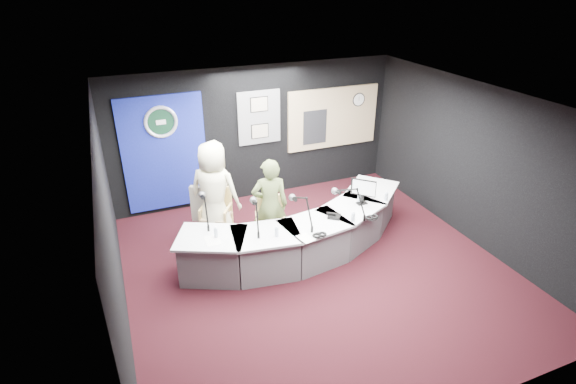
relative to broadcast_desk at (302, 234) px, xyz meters
name	(u,v)px	position (x,y,z in m)	size (l,w,h in m)	color
ground	(317,269)	(0.05, -0.55, -0.38)	(6.00, 6.00, 0.00)	black
ceiling	(323,103)	(0.05, -0.55, 2.42)	(6.00, 6.00, 0.02)	silver
wall_back	(257,134)	(0.05, 2.45, 1.02)	(6.00, 0.02, 2.80)	black
wall_front	(456,323)	(0.05, -3.55, 1.02)	(6.00, 0.02, 2.80)	black
wall_left	(111,233)	(-2.95, -0.55, 1.02)	(0.02, 6.00, 2.80)	black
wall_right	(475,165)	(3.05, -0.55, 1.02)	(0.02, 6.00, 2.80)	black
broadcast_desk	(302,234)	(0.00, 0.00, 0.00)	(4.50, 1.90, 0.75)	silver
backdrop_panel	(165,154)	(-1.85, 2.42, 0.88)	(1.60, 0.05, 2.30)	navy
agency_seal	(161,122)	(-1.85, 2.38, 1.52)	(0.63, 0.63, 0.07)	silver
seal_center	(161,122)	(-1.85, 2.38, 1.52)	(0.48, 0.48, 0.01)	black
pinboard	(259,118)	(0.10, 2.42, 1.38)	(0.90, 0.04, 1.10)	slate
framed_photo_upper	(259,104)	(0.10, 2.39, 1.65)	(0.34, 0.02, 0.27)	gray
framed_photo_lower	(260,131)	(0.10, 2.39, 1.09)	(0.34, 0.02, 0.27)	gray
booth_window_frame	(333,118)	(1.80, 2.42, 1.18)	(2.12, 0.06, 1.32)	tan
booth_glow	(333,118)	(1.80, 2.41, 1.18)	(2.00, 0.02, 1.20)	beige
equipment_rack	(315,127)	(1.35, 2.39, 1.03)	(0.55, 0.02, 0.75)	black
wall_clock	(359,100)	(2.40, 2.39, 1.52)	(0.28, 0.28, 0.01)	white
armchair_left	(216,217)	(-1.23, 1.04, 0.05)	(0.48, 0.48, 0.85)	tan
armchair_right	(271,228)	(-0.45, 0.33, 0.05)	(0.48, 0.48, 0.85)	tan
draped_jacket	(204,204)	(-1.39, 1.25, 0.24)	(0.50, 0.10, 0.70)	slate
person_man	(214,192)	(-1.23, 1.04, 0.56)	(0.92, 0.60, 1.87)	beige
person_woman	(270,206)	(-0.45, 0.33, 0.48)	(0.62, 0.41, 1.71)	#4F5D30
computer_monitor	(363,187)	(1.15, -0.02, 0.70)	(0.47, 0.03, 0.32)	black
desk_phone	(334,216)	(0.46, -0.28, 0.40)	(0.20, 0.16, 0.05)	black
headphones_near	(372,217)	(1.04, -0.53, 0.39)	(0.21, 0.21, 0.04)	black
headphones_far	(320,235)	(-0.01, -0.70, 0.39)	(0.20, 0.20, 0.03)	black
paper_stack	(213,240)	(-1.58, -0.20, 0.38)	(0.22, 0.31, 0.00)	white
notepad	(306,238)	(-0.24, -0.68, 0.38)	(0.19, 0.27, 0.00)	white
boom_mic_a	(205,205)	(-1.54, 0.40, 0.68)	(0.18, 0.74, 0.60)	black
boom_mic_b	(256,211)	(-0.84, -0.10, 0.68)	(0.25, 0.73, 0.60)	black
boom_mic_c	(302,207)	(-0.11, -0.25, 0.68)	(0.20, 0.73, 0.60)	black
boom_mic_d	(350,199)	(0.74, -0.27, 0.68)	(0.39, 0.68, 0.60)	black
water_bottles	(310,216)	(0.05, -0.23, 0.46)	(3.17, 0.61, 0.18)	silver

